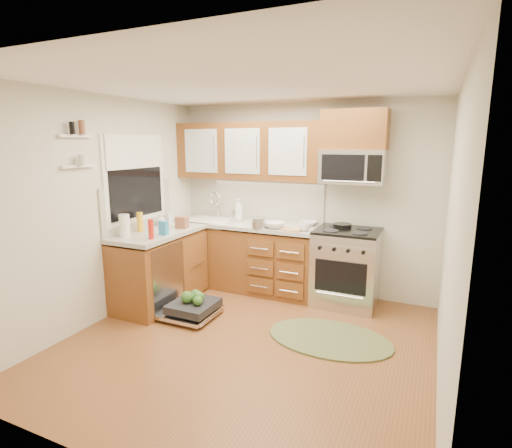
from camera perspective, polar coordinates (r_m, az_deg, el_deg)
The scene contains 38 objects.
floor at distance 4.19m, azimuth -1.36°, elevation -16.70°, with size 3.50×3.50×0.00m, color brown.
ceiling at distance 3.73m, azimuth -1.56°, elevation 19.50°, with size 3.50×3.50×0.00m, color white.
wall_back at distance 5.37m, azimuth 6.70°, elevation 3.60°, with size 3.50×0.04×2.50m, color beige.
wall_front at distance 2.37m, azimuth -20.34°, elevation -7.21°, with size 3.50×0.04×2.50m, color beige.
wall_left at distance 4.78m, azimuth -20.71°, elevation 1.96°, with size 0.04×3.50×2.50m, color beige.
wall_right at distance 3.41m, azimuth 26.11°, elevation -2.07°, with size 0.04×3.50×2.50m, color beige.
base_cabinet_back at distance 5.54m, azimuth -1.65°, elevation -4.82°, with size 2.05×0.60×0.85m, color #5A3014.
base_cabinet_left at distance 5.16m, azimuth -13.54°, elevation -6.39°, with size 0.60×1.25×0.85m, color #5A3014.
countertop_back at distance 5.42m, azimuth -1.72°, elevation -0.02°, with size 2.07×0.64×0.05m, color #A7A299.
countertop_left at distance 5.03m, azimuth -13.71°, elevation -1.25°, with size 0.64×1.27×0.05m, color #A7A299.
backsplash_back at distance 5.63m, azimuth -0.42°, elevation 3.62°, with size 2.05×0.02×0.57m, color #B3AEA0.
backsplash_left at distance 5.16m, azimuth -16.46°, elevation 2.43°, with size 0.02×1.25×0.57m, color #B3AEA0.
upper_cabinets at distance 5.43m, azimuth -1.15°, elevation 10.38°, with size 2.05×0.35×0.75m, color #5A3014, non-canonical shape.
cabinet_over_mw at distance 4.99m, azimuth 13.95°, elevation 12.94°, with size 0.76×0.35×0.47m, color #5A3014.
range at distance 5.07m, azimuth 12.75°, elevation -6.06°, with size 0.76×0.64×0.95m, color silver, non-canonical shape.
microwave at distance 4.97m, azimuth 13.66°, elevation 7.94°, with size 0.76×0.38×0.40m, color silver, non-canonical shape.
sink at distance 5.66m, azimuth -6.58°, elevation -0.61°, with size 0.62×0.50×0.26m, color white, non-canonical shape.
dishwasher at distance 4.77m, azimuth -9.31°, elevation -11.87°, with size 0.70×0.60×0.20m, color silver, non-canonical shape.
window at distance 5.10m, azimuth -16.86°, elevation 6.16°, with size 0.03×1.05×1.05m, color white, non-canonical shape.
window_blind at distance 5.07m, azimuth -16.86°, elevation 9.87°, with size 0.02×0.96×0.40m, color white.
shelf_upper at distance 4.47m, azimuth -24.38°, elevation 11.39°, with size 0.04×0.40×0.03m, color white.
shelf_lower at distance 4.47m, azimuth -24.06°, elevation 7.56°, with size 0.04×0.40×0.03m, color white.
rug at distance 4.33m, azimuth 10.43°, elevation -15.79°, with size 1.28×0.83×0.02m, color #5B663A, non-canonical shape.
skillet at distance 5.09m, azimuth 12.22°, elevation -0.20°, with size 0.23×0.23×0.04m, color black.
stock_pot at distance 5.07m, azimuth 0.54°, elevation 0.23°, with size 0.22×0.22×0.13m, color silver.
cutting_board at distance 4.93m, azimuth 5.03°, elevation -0.82°, with size 0.26×0.17×0.02m, color #A17D49.
canister at distance 5.50m, azimuth -3.10°, elevation 1.24°, with size 0.10×0.10×0.16m, color silver.
paper_towel_roll at distance 4.80m, azimuth -18.28°, elevation -0.22°, with size 0.12×0.12×0.26m, color white.
mustard_bottle at distance 5.02m, azimuth -16.25°, elevation 0.27°, with size 0.08×0.08×0.24m, color gold.
red_bottle at distance 4.60m, azimuth -14.78°, elevation -0.74°, with size 0.06×0.06×0.22m, color red.
wooden_box at distance 5.11m, azimuth -10.52°, elevation 0.22°, with size 0.15×0.11×0.15m, color brown.
blue_carton at distance 4.78m, azimuth -13.06°, elevation -0.56°, with size 0.10×0.06×0.16m, color teal.
bowl_a at distance 5.25m, azimuth 7.42°, elevation 0.10°, with size 0.23×0.23×0.06m, color #999999.
bowl_b at distance 5.03m, azimuth 2.65°, elevation -0.18°, with size 0.26×0.26×0.08m, color #999999.
cup at distance 4.89m, azimuth 7.01°, elevation -0.43°, with size 0.13×0.13×0.10m, color #999999.
soap_bottle_a at distance 5.48m, azimuth -2.50°, elevation 2.00°, with size 0.12×0.12×0.31m, color #999999.
soap_bottle_b at distance 5.46m, azimuth -12.41°, elevation 1.00°, with size 0.08×0.08×0.17m, color #999999.
soap_bottle_c at distance 5.33m, azimuth -13.44°, elevation 0.61°, with size 0.12×0.12×0.16m, color #999999.
Camera 1 is at (1.61, -3.33, 1.98)m, focal length 28.00 mm.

